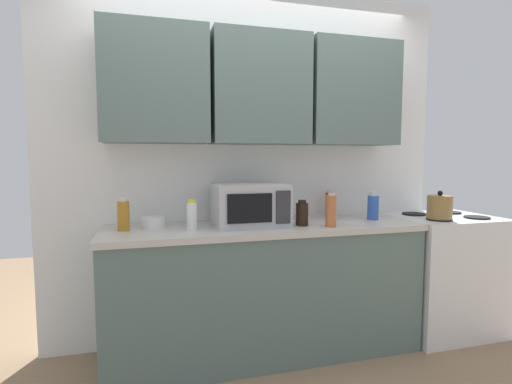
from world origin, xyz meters
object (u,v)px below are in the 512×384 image
bottle_spice_jar (331,211)px  microwave (250,205)px  bottle_red_sauce (329,204)px  bowl_ceramic_small (153,222)px  stove_range (442,273)px  bottle_soy_dark (302,214)px  bottle_white_jar (192,215)px  kettle (440,207)px  bottle_blue_cleaner (373,207)px  bottle_amber_vinegar (123,215)px

bottle_spice_jar → microwave: bearing=158.9°
bottle_red_sauce → bowl_ceramic_small: 1.31m
stove_range → bowl_ceramic_small: bearing=177.0°
microwave → bottle_soy_dark: size_ratio=2.78×
bottle_white_jar → stove_range: bearing=1.4°
kettle → bottle_spice_jar: bottle_spice_jar is taller
bottle_soy_dark → bottle_spice_jar: 0.19m
bottle_soy_dark → bottle_red_sauce: size_ratio=0.82×
bottle_soy_dark → bottle_white_jar: size_ratio=0.88×
bottle_soy_dark → bottle_blue_cleaner: 0.61m
bowl_ceramic_small → stove_range: bearing=-3.0°
kettle → bottle_amber_vinegar: 2.21m
bottle_spice_jar → kettle: bearing=2.3°
bottle_blue_cleaner → bottle_spice_jar: size_ratio=0.91×
bottle_red_sauce → bottle_amber_vinegar: bearing=-174.0°
stove_range → microwave: microwave is taller
bottle_blue_cleaner → bottle_white_jar: bearing=-177.4°
bottle_soy_dark → bottle_white_jar: (-0.73, 0.04, 0.01)m
kettle → bottle_red_sauce: (-0.71, 0.34, 0.00)m
bottle_soy_dark → bottle_spice_jar: bottle_spice_jar is taller
stove_range → microwave: 1.66m
microwave → bottle_red_sauce: microwave is taller
stove_range → kettle: 0.59m
bottle_soy_dark → bottle_white_jar: bearing=177.0°
bottle_blue_cleaner → bottle_soy_dark: bearing=-170.8°
microwave → bottle_blue_cleaner: size_ratio=2.34×
bottle_soy_dark → stove_range: bearing=3.9°
bottle_spice_jar → bowl_ceramic_small: bottle_spice_jar is taller
stove_range → microwave: (-1.56, 0.02, 0.59)m
bottle_spice_jar → bowl_ceramic_small: size_ratio=1.47×
kettle → bottle_blue_cleaner: size_ratio=1.00×
bottle_soy_dark → bottle_spice_jar: size_ratio=0.77×
bottle_soy_dark → bowl_ceramic_small: bearing=168.4°
bottle_white_jar → bottle_spice_jar: size_ratio=0.87×
bottle_red_sauce → bottle_amber_vinegar: size_ratio=1.00×
bottle_soy_dark → bottle_white_jar: 0.73m
bottle_red_sauce → bottle_blue_cleaner: bearing=-35.6°
bottle_soy_dark → bottle_amber_vinegar: bottle_amber_vinegar is taller
microwave → bottle_amber_vinegar: (-0.81, 0.03, -0.04)m
bottle_blue_cleaner → bowl_ceramic_small: bearing=176.3°
bottle_soy_dark → microwave: bearing=163.0°
bottle_blue_cleaner → bottle_red_sauce: size_ratio=0.97×
bottle_blue_cleaner → bowl_ceramic_small: size_ratio=1.34×
bowl_ceramic_small → bottle_amber_vinegar: bearing=-158.6°
kettle → bottle_spice_jar: bearing=-177.7°
kettle → microwave: bearing=173.5°
stove_range → bottle_spice_jar: (-1.06, -0.17, 0.56)m
bottle_soy_dark → bottle_spice_jar: (0.17, -0.09, 0.03)m
bottle_blue_cleaner → bottle_amber_vinegar: (-1.75, 0.03, 0.00)m
bottle_spice_jar → bottle_blue_cleaner: bearing=23.4°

